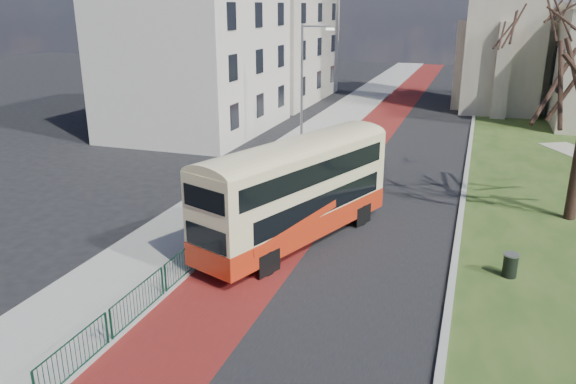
% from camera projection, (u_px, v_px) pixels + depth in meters
% --- Properties ---
extents(ground, '(160.00, 160.00, 0.00)m').
position_uv_depth(ground, '(270.00, 281.00, 19.77)').
color(ground, black).
rests_on(ground, ground).
extents(road_carriageway, '(9.00, 120.00, 0.01)m').
position_uv_depth(road_carriageway, '(396.00, 152.00, 37.28)').
color(road_carriageway, black).
rests_on(road_carriageway, ground).
extents(bus_lane, '(3.40, 120.00, 0.01)m').
position_uv_depth(bus_lane, '(356.00, 148.00, 38.10)').
color(bus_lane, '#591414').
rests_on(bus_lane, ground).
extents(pavement_west, '(4.00, 120.00, 0.12)m').
position_uv_depth(pavement_west, '(303.00, 144.00, 39.24)').
color(pavement_west, gray).
rests_on(pavement_west, ground).
extents(kerb_west, '(0.25, 120.00, 0.13)m').
position_uv_depth(kerb_west, '(331.00, 146.00, 38.63)').
color(kerb_west, '#999993').
rests_on(kerb_west, ground).
extents(kerb_east, '(0.25, 80.00, 0.13)m').
position_uv_depth(kerb_east, '(470.00, 149.00, 37.65)').
color(kerb_east, '#999993').
rests_on(kerb_east, ground).
extents(pedestrian_railing, '(0.07, 24.00, 1.12)m').
position_uv_depth(pedestrian_railing, '(238.00, 218.00, 24.09)').
color(pedestrian_railing, '#0D3926').
rests_on(pedestrian_railing, ground).
extents(street_block_near, '(10.30, 14.30, 13.00)m').
position_uv_depth(street_block_near, '(196.00, 44.00, 41.74)').
color(street_block_near, beige).
rests_on(street_block_near, ground).
extents(street_block_far, '(10.30, 16.30, 11.50)m').
position_uv_depth(street_block_far, '(271.00, 42.00, 56.35)').
color(street_block_far, '#B6AE9A').
rests_on(street_block_far, ground).
extents(streetlamp, '(2.13, 0.18, 8.00)m').
position_uv_depth(streetlamp, '(304.00, 82.00, 35.81)').
color(streetlamp, gray).
rests_on(streetlamp, pavement_west).
extents(bus, '(5.60, 10.00, 4.11)m').
position_uv_depth(bus, '(297.00, 188.00, 22.33)').
color(bus, '#B52910').
rests_on(bus, ground).
extents(litter_bin, '(0.58, 0.58, 0.87)m').
position_uv_depth(litter_bin, '(510.00, 265.00, 19.93)').
color(litter_bin, black).
rests_on(litter_bin, grass_green).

